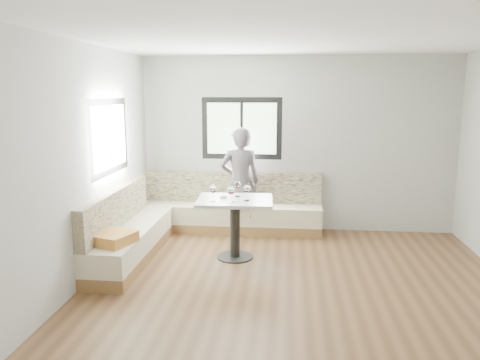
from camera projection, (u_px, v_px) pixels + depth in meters
name	position (u px, v px, depth m)	size (l,w,h in m)	color
room	(294.00, 168.00, 5.15)	(5.01, 5.01, 2.81)	brown
banquette	(190.00, 221.00, 7.00)	(2.90, 2.80, 0.95)	olive
table	(235.00, 214.00, 6.29)	(1.04, 0.83, 0.82)	black
person	(240.00, 182.00, 7.27)	(0.62, 0.41, 1.71)	#575057
olive_ramekin	(223.00, 197.00, 6.29)	(0.10, 0.10, 0.04)	white
wine_glass_a	(213.00, 189.00, 6.11)	(0.10, 0.10, 0.22)	white
wine_glass_b	(231.00, 191.00, 6.03)	(0.10, 0.10, 0.22)	white
wine_glass_c	(247.00, 189.00, 6.12)	(0.10, 0.10, 0.22)	white
wine_glass_d	(237.00, 186.00, 6.36)	(0.10, 0.10, 0.22)	white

